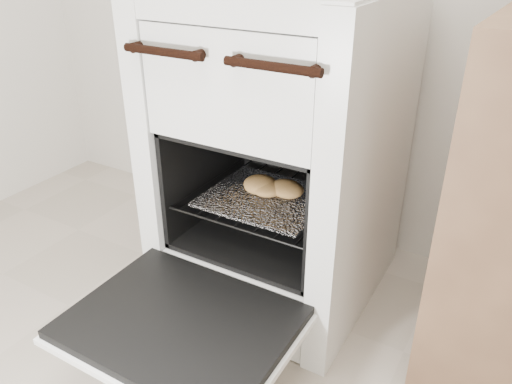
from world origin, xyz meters
TOP-DOWN VIEW (x-y plane):
  - stove at (-0.14, 1.15)m, footprint 0.62×0.69m
  - oven_door at (-0.14, 0.63)m, footprint 0.56×0.43m
  - oven_rack at (-0.14, 1.09)m, footprint 0.45×0.43m
  - foil_sheet at (-0.14, 1.07)m, footprint 0.35×0.31m
  - baked_rolls at (-0.14, 1.09)m, footprint 0.21×0.15m

SIDE VIEW (x-z plane):
  - oven_door at x=-0.14m, z-range 0.19..0.23m
  - oven_rack at x=-0.14m, z-range 0.36..0.36m
  - foil_sheet at x=-0.14m, z-range 0.36..0.37m
  - baked_rolls at x=-0.14m, z-range 0.37..0.42m
  - stove at x=-0.14m, z-range -0.01..0.94m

